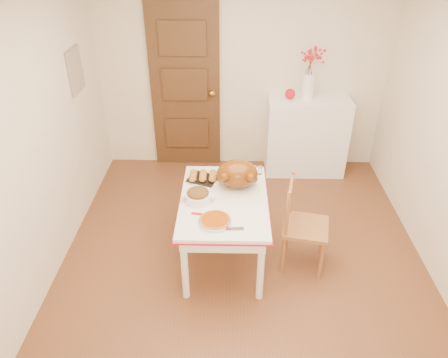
{
  "coord_description": "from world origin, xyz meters",
  "views": [
    {
      "loc": [
        -0.12,
        -3.04,
        2.87
      ],
      "look_at": [
        -0.18,
        0.13,
        0.88
      ],
      "focal_mm": 34.05,
      "sensor_mm": 36.0,
      "label": 1
    }
  ],
  "objects_px": {
    "sideboard": "(306,136)",
    "pumpkin_pie": "(215,220)",
    "kitchen_table": "(224,229)",
    "turkey_platter": "(237,175)",
    "chair_oak": "(306,225)"
  },
  "relations": [
    {
      "from": "turkey_platter",
      "to": "kitchen_table",
      "type": "bearing_deg",
      "value": -106.44
    },
    {
      "from": "sideboard",
      "to": "kitchen_table",
      "type": "xyz_separation_m",
      "value": [
        -1.0,
        -1.7,
        -0.14
      ]
    },
    {
      "from": "kitchen_table",
      "to": "pumpkin_pie",
      "type": "xyz_separation_m",
      "value": [
        -0.07,
        -0.35,
        0.38
      ]
    },
    {
      "from": "turkey_platter",
      "to": "pumpkin_pie",
      "type": "relative_size",
      "value": 1.65
    },
    {
      "from": "sideboard",
      "to": "pumpkin_pie",
      "type": "height_order",
      "value": "sideboard"
    },
    {
      "from": "sideboard",
      "to": "chair_oak",
      "type": "relative_size",
      "value": 1.09
    },
    {
      "from": "chair_oak",
      "to": "sideboard",
      "type": "bearing_deg",
      "value": 3.74
    },
    {
      "from": "chair_oak",
      "to": "turkey_platter",
      "type": "xyz_separation_m",
      "value": [
        -0.63,
        0.24,
        0.38
      ]
    },
    {
      "from": "chair_oak",
      "to": "pumpkin_pie",
      "type": "xyz_separation_m",
      "value": [
        -0.82,
        -0.29,
        0.27
      ]
    },
    {
      "from": "pumpkin_pie",
      "to": "chair_oak",
      "type": "bearing_deg",
      "value": 19.76
    },
    {
      "from": "kitchen_table",
      "to": "sideboard",
      "type": "bearing_deg",
      "value": 59.55
    },
    {
      "from": "sideboard",
      "to": "turkey_platter",
      "type": "bearing_deg",
      "value": -120.17
    },
    {
      "from": "chair_oak",
      "to": "turkey_platter",
      "type": "relative_size",
      "value": 2.06
    },
    {
      "from": "kitchen_table",
      "to": "pumpkin_pie",
      "type": "distance_m",
      "value": 0.52
    },
    {
      "from": "sideboard",
      "to": "kitchen_table",
      "type": "height_order",
      "value": "sideboard"
    }
  ]
}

